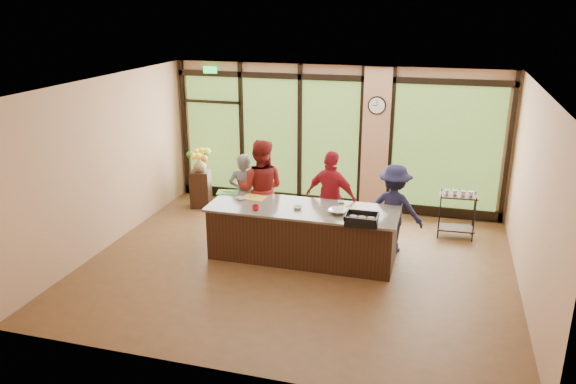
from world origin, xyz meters
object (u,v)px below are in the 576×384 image
Objects in this scene: cook_right at (394,209)px; bar_cart at (457,209)px; roasting_pan at (362,221)px; cook_left at (244,194)px; flower_stand at (201,189)px; island_base at (302,234)px.

bar_cart is at bearing -129.88° from cook_right.
cook_left is at bearing 149.31° from roasting_pan.
cook_right is 3.14× the size of roasting_pan.
cook_left reaches higher than flower_stand.
island_base is at bearing -46.07° from flower_stand.
roasting_pan is 0.55× the size of bar_cart.
cook_right is at bearing -27.03° from flower_stand.
roasting_pan reaches higher than island_base.
roasting_pan is at bearing -128.12° from bar_cart.
cook_left is 3.97m from bar_cart.
island_base is 3.38× the size of bar_cart.
island_base is 6.17× the size of roasting_pan.
cook_right reaches higher than cook_left.
cook_right reaches higher than bar_cart.
island_base is at bearing -149.96° from bar_cart.
cook_right is at bearing -142.00° from bar_cart.
cook_right is at bearing 68.06° from roasting_pan.
bar_cart is (1.47, 2.13, -0.41)m from roasting_pan.
roasting_pan is 0.63× the size of flower_stand.
bar_cart is (3.86, 0.90, -0.23)m from cook_left.
cook_left reaches higher than island_base.
cook_left is 1.70× the size of bar_cart.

